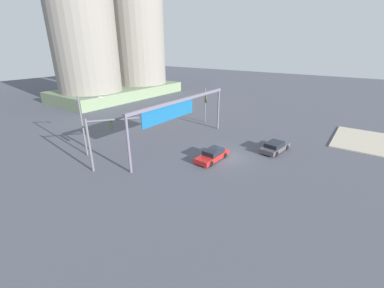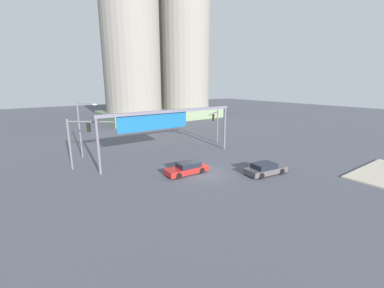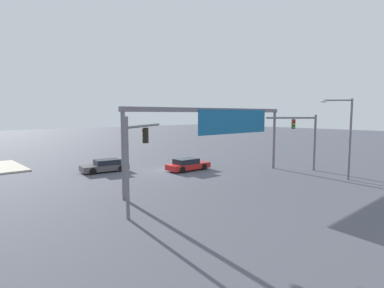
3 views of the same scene
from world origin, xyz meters
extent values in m
plane|color=#494C57|center=(0.00, 0.00, 0.00)|extent=(191.71, 191.71, 0.00)
cylinder|color=#5B5B5F|center=(-10.87, 9.40, 2.81)|extent=(0.24, 0.24, 5.62)
cylinder|color=#5B5B5F|center=(-8.89, 7.84, 5.32)|extent=(4.08, 3.25, 0.18)
cube|color=black|center=(-9.09, 8.00, 4.70)|extent=(0.41, 0.40, 0.95)
cylinder|color=red|center=(-8.99, 8.13, 5.00)|extent=(0.19, 0.17, 0.20)
cylinder|color=orange|center=(-8.99, 8.13, 4.70)|extent=(0.19, 0.17, 0.20)
cylinder|color=green|center=(-8.99, 8.13, 4.40)|extent=(0.19, 0.17, 0.20)
cylinder|color=#595D64|center=(10.57, 9.52, 2.80)|extent=(0.20, 0.20, 5.59)
cylinder|color=#595D64|center=(8.49, 8.09, 5.00)|extent=(4.25, 2.99, 0.15)
cube|color=black|center=(8.37, 8.01, 4.40)|extent=(0.41, 0.40, 0.95)
cylinder|color=red|center=(8.46, 7.88, 4.69)|extent=(0.20, 0.16, 0.20)
cylinder|color=orange|center=(8.46, 7.88, 4.39)|extent=(0.20, 0.16, 0.20)
cylinder|color=green|center=(8.46, 7.88, 4.09)|extent=(0.20, 0.16, 0.20)
cylinder|color=#5D5A63|center=(-8.87, 13.52, 3.51)|extent=(0.20, 0.20, 7.03)
cylinder|color=#5D5A63|center=(-8.06, 12.67, 6.88)|extent=(1.69, 1.79, 0.12)
ellipsoid|color=silver|center=(-7.26, 11.81, 6.78)|extent=(0.63, 0.64, 0.20)
cylinder|color=slate|center=(-8.81, 6.01, 2.93)|extent=(0.28, 0.28, 5.86)
cylinder|color=slate|center=(8.81, 6.01, 2.93)|extent=(0.28, 0.28, 5.86)
cube|color=slate|center=(0.00, 6.01, 6.03)|extent=(18.01, 0.35, 0.35)
cube|color=#135386|center=(-2.22, 6.23, 5.02)|extent=(8.92, 0.08, 2.11)
cube|color=slate|center=(17.11, 39.24, 1.22)|extent=(30.61, 15.42, 2.44)
cylinder|color=gray|center=(9.52, 39.24, 25.92)|extent=(13.42, 13.42, 46.95)
cylinder|color=gray|center=(24.71, 39.24, 25.92)|extent=(13.42, 13.42, 46.95)
cube|color=#4A464B|center=(5.25, -4.13, 0.44)|extent=(4.72, 2.49, 0.55)
cube|color=black|center=(4.99, -4.09, 0.96)|extent=(2.55, 1.95, 0.50)
cylinder|color=black|center=(6.76, -3.48, 0.32)|extent=(0.67, 0.31, 0.64)
cylinder|color=black|center=(6.51, -5.19, 0.32)|extent=(0.67, 0.31, 0.64)
cylinder|color=black|center=(4.00, -3.07, 0.32)|extent=(0.67, 0.31, 0.64)
cylinder|color=black|center=(3.75, -4.78, 0.32)|extent=(0.67, 0.31, 0.64)
cube|color=red|center=(-1.44, 0.83, 0.44)|extent=(4.62, 2.00, 0.55)
cube|color=black|center=(-1.17, 0.82, 0.96)|extent=(2.44, 1.67, 0.50)
cylinder|color=black|center=(-2.89, 0.09, 0.32)|extent=(0.65, 0.25, 0.64)
cylinder|color=black|center=(-2.80, 1.73, 0.32)|extent=(0.65, 0.25, 0.64)
cylinder|color=black|center=(-0.08, -0.06, 0.32)|extent=(0.65, 0.25, 0.64)
cylinder|color=black|center=(0.00, 1.58, 0.32)|extent=(0.65, 0.25, 0.64)
camera|label=1|loc=(-23.72, -12.27, 12.20)|focal=23.45mm
camera|label=2|loc=(-15.59, -19.65, 9.28)|focal=23.40mm
camera|label=3|loc=(18.83, 23.90, 5.74)|focal=28.62mm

